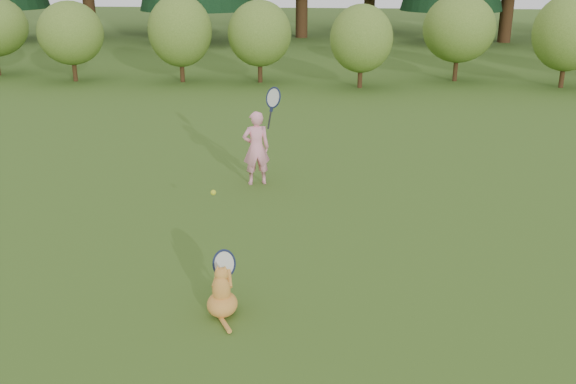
# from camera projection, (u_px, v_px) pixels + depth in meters

# --- Properties ---
(ground) EXTENTS (100.00, 100.00, 0.00)m
(ground) POSITION_uv_depth(u_px,v_px,m) (265.00, 268.00, 7.76)
(ground) COLOR #2B4B15
(ground) RESTS_ON ground
(shrub_row) EXTENTS (28.00, 3.00, 2.80)m
(shrub_row) POSITION_uv_depth(u_px,v_px,m) (319.00, 37.00, 19.49)
(shrub_row) COLOR #496720
(shrub_row) RESTS_ON ground
(child) EXTENTS (0.75, 0.54, 1.84)m
(child) POSITION_uv_depth(u_px,v_px,m) (257.00, 146.00, 10.53)
(child) COLOR pink
(child) RESTS_ON ground
(cat) EXTENTS (0.40, 0.78, 0.74)m
(cat) POSITION_uv_depth(u_px,v_px,m) (222.00, 289.00, 6.66)
(cat) COLOR #C37A25
(cat) RESTS_ON ground
(tennis_ball) EXTENTS (0.07, 0.07, 0.07)m
(tennis_ball) POSITION_uv_depth(u_px,v_px,m) (213.00, 193.00, 8.56)
(tennis_ball) COLOR #C2C617
(tennis_ball) RESTS_ON ground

